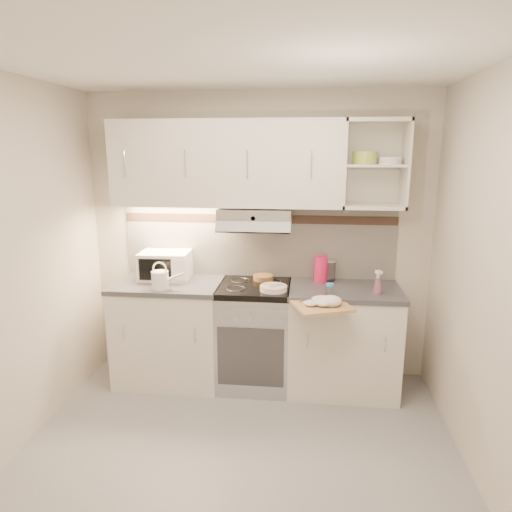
# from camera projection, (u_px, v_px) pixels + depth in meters

# --- Properties ---
(ground) EXTENTS (3.00, 3.00, 0.00)m
(ground) POSITION_uv_depth(u_px,v_px,m) (236.00, 465.00, 2.98)
(ground) COLOR gray
(ground) RESTS_ON ground
(room_shell) EXTENTS (3.04, 2.84, 2.52)m
(room_shell) POSITION_uv_depth(u_px,v_px,m) (242.00, 210.00, 2.96)
(room_shell) COLOR beige
(room_shell) RESTS_ON ground
(base_cabinet_left) EXTENTS (0.90, 0.60, 0.86)m
(base_cabinet_left) POSITION_uv_depth(u_px,v_px,m) (170.00, 333.00, 4.03)
(base_cabinet_left) COLOR silver
(base_cabinet_left) RESTS_ON ground
(worktop_left) EXTENTS (0.92, 0.62, 0.04)m
(worktop_left) POSITION_uv_depth(u_px,v_px,m) (168.00, 284.00, 3.92)
(worktop_left) COLOR #47474C
(worktop_left) RESTS_ON base_cabinet_left
(base_cabinet_right) EXTENTS (0.90, 0.60, 0.86)m
(base_cabinet_right) POSITION_uv_depth(u_px,v_px,m) (342.00, 341.00, 3.87)
(base_cabinet_right) COLOR silver
(base_cabinet_right) RESTS_ON ground
(worktop_right) EXTENTS (0.92, 0.62, 0.04)m
(worktop_right) POSITION_uv_depth(u_px,v_px,m) (345.00, 290.00, 3.76)
(worktop_right) COLOR #47474C
(worktop_right) RESTS_ON base_cabinet_right
(electric_range) EXTENTS (0.60, 0.60, 0.90)m
(electric_range) POSITION_uv_depth(u_px,v_px,m) (255.00, 335.00, 3.94)
(electric_range) COLOR #B7B7BC
(electric_range) RESTS_ON ground
(microwave) EXTENTS (0.44, 0.34, 0.24)m
(microwave) POSITION_uv_depth(u_px,v_px,m) (165.00, 265.00, 4.01)
(microwave) COLOR white
(microwave) RESTS_ON worktop_left
(watering_can) EXTENTS (0.27, 0.14, 0.23)m
(watering_can) POSITION_uv_depth(u_px,v_px,m) (161.00, 279.00, 3.72)
(watering_can) COLOR white
(watering_can) RESTS_ON worktop_left
(plate_stack) EXTENTS (0.22, 0.22, 0.05)m
(plate_stack) POSITION_uv_depth(u_px,v_px,m) (273.00, 288.00, 3.68)
(plate_stack) COLOR white
(plate_stack) RESTS_ON electric_range
(bread_loaf) EXTENTS (0.18, 0.18, 0.04)m
(bread_loaf) POSITION_uv_depth(u_px,v_px,m) (263.00, 278.00, 3.98)
(bread_loaf) COLOR #A46942
(bread_loaf) RESTS_ON electric_range
(pink_pitcher) EXTENTS (0.12, 0.11, 0.23)m
(pink_pitcher) POSITION_uv_depth(u_px,v_px,m) (321.00, 269.00, 3.91)
(pink_pitcher) COLOR #D7184D
(pink_pitcher) RESTS_ON worktop_right
(glass_jar) EXTENTS (0.10, 0.10, 0.19)m
(glass_jar) POSITION_uv_depth(u_px,v_px,m) (330.00, 270.00, 3.94)
(glass_jar) COLOR white
(glass_jar) RESTS_ON worktop_right
(spice_jar) EXTENTS (0.06, 0.06, 0.09)m
(spice_jar) POSITION_uv_depth(u_px,v_px,m) (330.00, 289.00, 3.57)
(spice_jar) COLOR silver
(spice_jar) RESTS_ON worktop_right
(spray_bottle) EXTENTS (0.08, 0.08, 0.21)m
(spray_bottle) POSITION_uv_depth(u_px,v_px,m) (378.00, 284.00, 3.59)
(spray_bottle) COLOR pink
(spray_bottle) RESTS_ON worktop_right
(cutting_board) EXTENTS (0.50, 0.48, 0.02)m
(cutting_board) POSITION_uv_depth(u_px,v_px,m) (321.00, 305.00, 3.42)
(cutting_board) COLOR tan
(cutting_board) RESTS_ON base_cabinet_right
(dish_towel) EXTENTS (0.29, 0.26, 0.07)m
(dish_towel) POSITION_uv_depth(u_px,v_px,m) (320.00, 299.00, 3.43)
(dish_towel) COLOR white
(dish_towel) RESTS_ON cutting_board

